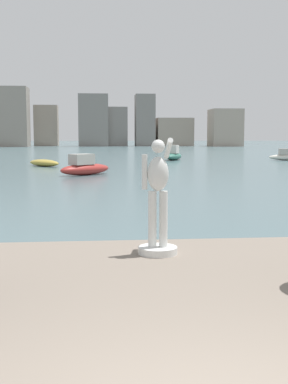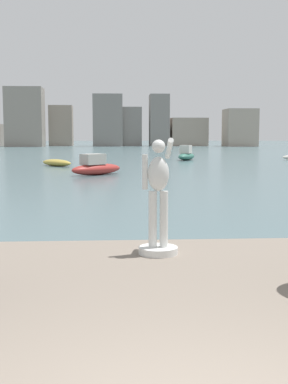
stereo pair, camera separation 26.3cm
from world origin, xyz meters
The scene contains 7 objects.
ground_plane centered at (0.00, 40.00, 0.00)m, with size 400.00×400.00×0.00m, color #4C666B.
pier centered at (0.00, 1.89, 0.20)m, with size 6.76×9.78×0.40m, color slate.
statue_white_figure centered at (0.27, 5.57, 1.26)m, with size 0.71×0.92×2.09m.
boat_near centered at (-5.23, 38.15, 0.29)m, with size 3.24×3.49×0.57m.
boat_far centered at (-1.66, 28.79, 0.50)m, with size 3.73×3.57×1.36m.
boat_leftward centered at (7.00, 47.58, 0.53)m, with size 2.77×3.93×1.55m.
distant_skyline centered at (-0.54, 116.10, 5.20)m, with size 66.36×13.04×13.51m.
Camera 2 is at (-0.53, -3.15, 2.52)m, focal length 46.24 mm.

